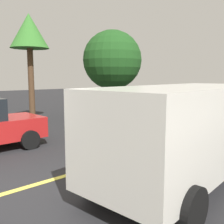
# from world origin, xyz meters

# --- Properties ---
(ground_plane) EXTENTS (80.00, 80.00, 0.00)m
(ground_plane) POSITION_xyz_m (0.00, 0.00, 0.00)
(ground_plane) COLOR #262628
(lane_marking_centre) EXTENTS (28.00, 0.16, 0.01)m
(lane_marking_centre) POSITION_xyz_m (3.00, 0.00, 0.01)
(lane_marking_centre) COLOR #E0D14C
(white_van) EXTENTS (5.39, 2.72, 2.20)m
(white_van) POSITION_xyz_m (2.89, -2.10, 1.27)
(white_van) COLOR silver
(white_van) RESTS_ON ground_plane
(car_green_crossing) EXTENTS (4.20, 2.62, 1.66)m
(car_green_crossing) POSITION_xyz_m (8.29, 1.42, 0.83)
(car_green_crossing) COLOR #236B3D
(car_green_crossing) RESTS_ON ground_plane
(tree_left_verge) EXTENTS (1.97, 1.97, 5.60)m
(tree_left_verge) POSITION_xyz_m (3.82, 7.77, 4.59)
(tree_left_verge) COLOR #513823
(tree_left_verge) RESTS_ON ground_plane
(tree_centre_verge) EXTENTS (3.59, 3.59, 5.21)m
(tree_centre_verge) POSITION_xyz_m (8.62, 6.75, 3.41)
(tree_centre_verge) COLOR #513823
(tree_centre_verge) RESTS_ON ground_plane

